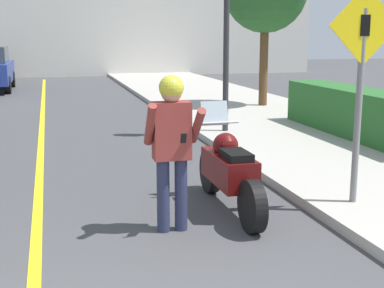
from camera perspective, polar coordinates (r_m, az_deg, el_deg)
name	(u,v)px	position (r m, az deg, el deg)	size (l,w,h in m)	color
road_center_line	(40,168)	(9.03, -15.93, -2.49)	(0.12, 36.00, 0.01)	yellow
motorcycle	(229,171)	(6.57, 3.94, -2.88)	(0.62, 2.17, 1.28)	black
person_biker	(172,137)	(5.72, -2.16, 0.71)	(0.59, 0.47, 1.72)	#282D4C
crossing_sign	(361,75)	(6.58, 17.57, 7.02)	(0.91, 0.08, 2.56)	slate
hedge_row	(359,113)	(11.24, 17.38, 3.20)	(0.90, 4.70, 0.93)	#286028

